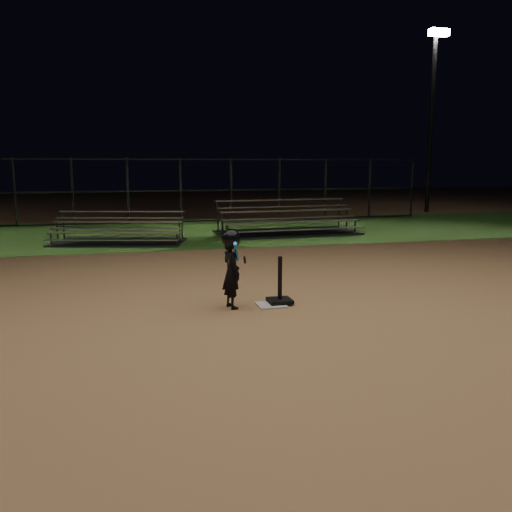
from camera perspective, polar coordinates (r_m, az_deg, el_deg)
The scene contains 9 objects.
ground at distance 8.78m, azimuth 1.60°, elevation -5.25°, with size 80.00×80.00×0.00m, color #AB7C4D.
grass_strip at distance 18.45m, azimuth -6.85°, elevation 2.58°, with size 60.00×8.00×0.01m, color #305F1E.
home_plate at distance 8.78m, azimuth 1.60°, elevation -5.17°, with size 0.45×0.45×0.02m, color beige.
batting_tee at distance 8.85m, azimuth 2.53°, elevation -4.05°, with size 0.38×0.38×0.77m.
child_batter at distance 8.50m, azimuth -2.62°, elevation -1.12°, with size 0.43×0.63×1.27m.
bleacher_left at distance 16.09m, azimuth -14.34°, elevation 1.96°, with size 4.02×2.66×0.90m.
bleacher_right at distance 17.75m, azimuth 3.31°, elevation 3.08°, with size 4.62×2.42×1.11m.
backstop_fence at distance 21.32m, azimuth -7.96°, elevation 6.86°, with size 20.08×0.08×2.50m.
light_pole_right at distance 27.31m, azimuth 18.17°, elevation 14.84°, with size 0.90×0.53×8.30m.
Camera 1 is at (-2.31, -8.17, 2.26)m, focal length 37.85 mm.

